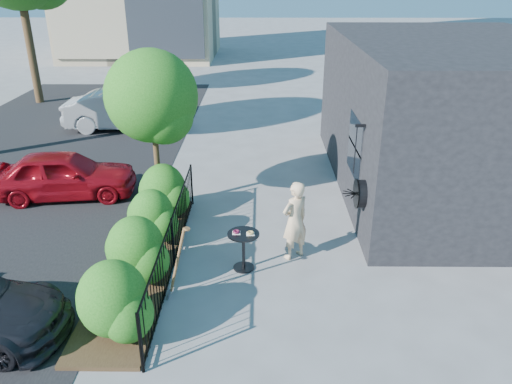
{
  "coord_description": "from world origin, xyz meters",
  "views": [
    {
      "loc": [
        0.27,
        -8.81,
        5.59
      ],
      "look_at": [
        0.18,
        1.08,
        1.2
      ],
      "focal_mm": 35.0,
      "sensor_mm": 36.0,
      "label": 1
    }
  ],
  "objects_px": {
    "patio_tree": "(154,102)",
    "woman": "(295,221)",
    "car_red": "(64,174)",
    "car_silver": "(127,110)",
    "cafe_table": "(244,244)",
    "shovel": "(176,267)"
  },
  "relations": [
    {
      "from": "car_silver",
      "to": "car_red",
      "type": "bearing_deg",
      "value": 176.36
    },
    {
      "from": "shovel",
      "to": "car_red",
      "type": "bearing_deg",
      "value": 129.15
    },
    {
      "from": "shovel",
      "to": "car_red",
      "type": "distance_m",
      "value": 5.87
    },
    {
      "from": "patio_tree",
      "to": "car_silver",
      "type": "relative_size",
      "value": 0.86
    },
    {
      "from": "woman",
      "to": "patio_tree",
      "type": "bearing_deg",
      "value": -72.47
    },
    {
      "from": "patio_tree",
      "to": "woman",
      "type": "relative_size",
      "value": 2.28
    },
    {
      "from": "cafe_table",
      "to": "car_silver",
      "type": "height_order",
      "value": "car_silver"
    },
    {
      "from": "patio_tree",
      "to": "woman",
      "type": "xyz_separation_m",
      "value": [
        3.23,
        -2.38,
        -1.9
      ]
    },
    {
      "from": "woman",
      "to": "car_silver",
      "type": "relative_size",
      "value": 0.38
    },
    {
      "from": "patio_tree",
      "to": "cafe_table",
      "type": "distance_m",
      "value": 4.2
    },
    {
      "from": "shovel",
      "to": "car_silver",
      "type": "relative_size",
      "value": 0.33
    },
    {
      "from": "car_red",
      "to": "car_silver",
      "type": "xyz_separation_m",
      "value": [
        0.13,
        6.31,
        0.12
      ]
    },
    {
      "from": "patio_tree",
      "to": "car_red",
      "type": "xyz_separation_m",
      "value": [
        -2.73,
        0.7,
        -2.13
      ]
    },
    {
      "from": "cafe_table",
      "to": "woman",
      "type": "height_order",
      "value": "woman"
    },
    {
      "from": "cafe_table",
      "to": "shovel",
      "type": "xyz_separation_m",
      "value": [
        -1.2,
        -1.02,
        0.1
      ]
    },
    {
      "from": "patio_tree",
      "to": "woman",
      "type": "height_order",
      "value": "patio_tree"
    },
    {
      "from": "woman",
      "to": "car_red",
      "type": "height_order",
      "value": "woman"
    },
    {
      "from": "patio_tree",
      "to": "shovel",
      "type": "distance_m",
      "value": 4.5
    },
    {
      "from": "shovel",
      "to": "car_silver",
      "type": "xyz_separation_m",
      "value": [
        -3.57,
        10.86,
        0.09
      ]
    },
    {
      "from": "patio_tree",
      "to": "car_red",
      "type": "bearing_deg",
      "value": 165.71
    },
    {
      "from": "patio_tree",
      "to": "cafe_table",
      "type": "bearing_deg",
      "value": -52.59
    },
    {
      "from": "car_red",
      "to": "woman",
      "type": "bearing_deg",
      "value": -124.43
    }
  ]
}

